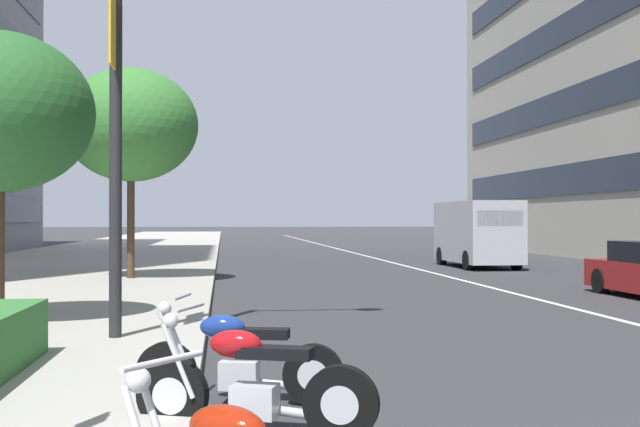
% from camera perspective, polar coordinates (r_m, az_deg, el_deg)
% --- Properties ---
extents(sidewalk_right_plaza, '(160.00, 10.77, 0.15)m').
position_cam_1_polar(sidewalk_right_plaza, '(34.12, -16.55, -3.39)').
color(sidewalk_right_plaza, '#A39E93').
rests_on(sidewalk_right_plaza, ground).
extents(lane_centre_stripe, '(110.00, 0.16, 0.01)m').
position_cam_1_polar(lane_centre_stripe, '(39.31, 3.55, -3.12)').
color(lane_centre_stripe, silver).
rests_on(lane_centre_stripe, ground).
extents(motorcycle_second_in_row, '(0.91, 2.04, 1.10)m').
position_cam_1_polar(motorcycle_second_in_row, '(6.89, -4.91, -12.37)').
color(motorcycle_second_in_row, black).
rests_on(motorcycle_second_in_row, ground).
extents(motorcycle_by_sign_pole, '(0.71, 2.07, 1.08)m').
position_cam_1_polar(motorcycle_by_sign_pole, '(8.09, -6.01, -10.64)').
color(motorcycle_by_sign_pole, black).
rests_on(motorcycle_by_sign_pole, ground).
extents(delivery_van_ahead, '(5.20, 2.08, 2.53)m').
position_cam_1_polar(delivery_van_ahead, '(31.16, 11.24, -1.33)').
color(delivery_van_ahead, '#B7B7BC').
rests_on(delivery_van_ahead, ground).
extents(street_tree_mid_sidewalk, '(3.87, 3.87, 6.08)m').
position_cam_1_polar(street_tree_mid_sidewalk, '(23.69, -13.46, 6.20)').
color(street_tree_mid_sidewalk, '#473323').
rests_on(street_tree_mid_sidewalk, sidewalk_right_plaza).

